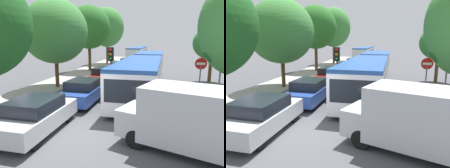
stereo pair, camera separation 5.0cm
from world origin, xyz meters
TOP-DOWN VIEW (x-y plane):
  - ground_plane at (0.00, 0.00)m, footprint 200.00×200.00m
  - kerb_strip_left at (-5.94, 16.90)m, footprint 3.20×43.81m
  - articulated_bus at (1.78, 10.06)m, footprint 2.72×17.24m
  - city_bus_rear at (-1.70, 33.81)m, footprint 2.77×11.23m
  - queued_car_silver at (-1.90, -0.22)m, footprint 1.89×4.37m
  - queued_car_blue at (-1.51, 4.43)m, footprint 1.86×4.29m
  - queued_car_red at (-1.66, 10.08)m, footprint 1.93×4.46m
  - queued_car_tan at (-1.47, 15.57)m, footprint 1.86×4.29m
  - queued_car_white at (-1.52, 21.12)m, footprint 1.76×4.08m
  - white_van at (4.41, -0.45)m, footprint 5.36×3.41m
  - traffic_light at (-0.13, 5.92)m, footprint 0.33×0.37m
  - no_entry_sign at (5.44, 5.97)m, footprint 0.70×0.08m
  - direction_sign_post at (6.66, 6.41)m, footprint 0.12×1.40m
  - tree_left_mid at (-5.07, 7.80)m, footprint 5.06×5.06m
  - tree_left_far at (-5.54, 17.24)m, footprint 5.00×5.00m
  - tree_left_distant at (-5.45, 25.26)m, footprint 5.17×5.17m
  - tree_right_mid at (7.46, 13.35)m, footprint 3.36×3.36m

SIDE VIEW (x-z plane):
  - ground_plane at x=0.00m, z-range 0.00..0.00m
  - kerb_strip_left at x=-5.94m, z-range 0.00..0.14m
  - queued_car_white at x=-1.52m, z-range 0.01..1.42m
  - queued_car_blue at x=-1.51m, z-range 0.01..1.50m
  - queued_car_tan at x=-1.47m, z-range 0.01..1.50m
  - queued_car_silver at x=-1.90m, z-range 0.01..1.52m
  - queued_car_red at x=-1.66m, z-range 0.01..1.55m
  - white_van at x=4.41m, z-range 0.09..2.40m
  - city_bus_rear at x=-1.70m, z-range 0.19..2.59m
  - articulated_bus at x=1.78m, z-range 0.20..2.75m
  - no_entry_sign at x=5.44m, z-range 0.47..3.29m
  - traffic_light at x=-0.13m, z-range 0.80..4.20m
  - direction_sign_post at x=6.66m, z-range 0.75..4.35m
  - tree_right_mid at x=7.46m, z-range 0.94..6.05m
  - tree_left_mid at x=-5.07m, z-range 0.89..7.86m
  - tree_left_far at x=-5.54m, z-range 1.36..9.19m
  - tree_left_distant at x=-5.45m, z-range 1.35..9.98m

